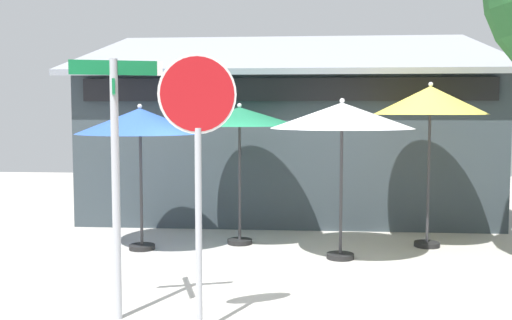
{
  "coord_description": "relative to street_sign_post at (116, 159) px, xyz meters",
  "views": [
    {
      "loc": [
        0.91,
        -7.93,
        2.36
      ],
      "look_at": [
        0.16,
        1.2,
        1.6
      ],
      "focal_mm": 41.64,
      "sensor_mm": 36.0,
      "label": 1
    }
  ],
  "objects": [
    {
      "name": "cafe_building",
      "position": [
        1.73,
        7.45,
        -0.16
      ],
      "size": [
        9.09,
        5.21,
        4.38
      ],
      "color": "#333D42",
      "rests_on": "ground"
    },
    {
      "name": "patio_umbrella_royal_blue_left",
      "position": [
        -0.66,
        3.34,
        0.35
      ],
      "size": [
        2.16,
        2.16,
        2.48
      ],
      "color": "black",
      "rests_on": "ground"
    },
    {
      "name": "patio_umbrella_forest_green_center",
      "position": [
        0.96,
        3.9,
        0.41
      ],
      "size": [
        2.11,
        2.11,
        2.49
      ],
      "color": "black",
      "rests_on": "ground"
    },
    {
      "name": "stop_sign",
      "position": [
        0.99,
        -0.35,
        0.25
      ],
      "size": [
        0.78,
        0.29,
        2.95
      ],
      "color": "#A8AAB2",
      "rests_on": "ground"
    },
    {
      "name": "street_sign_post",
      "position": [
        0.0,
        0.0,
        0.0
      ],
      "size": [
        0.97,
        0.91,
        2.93
      ],
      "color": "#A8AAB2",
      "rests_on": "ground"
    },
    {
      "name": "patio_umbrella_ivory_right",
      "position": [
        2.68,
        2.98,
        0.44
      ],
      "size": [
        2.26,
        2.26,
        2.56
      ],
      "color": "black",
      "rests_on": "ground"
    },
    {
      "name": "patio_umbrella_mustard_far_right",
      "position": [
        4.24,
        3.95,
        0.69
      ],
      "size": [
        1.94,
        1.94,
        2.85
      ],
      "color": "black",
      "rests_on": "ground"
    },
    {
      "name": "ground_plane",
      "position": [
        1.19,
        1.5,
        -1.88
      ],
      "size": [
        28.0,
        28.0,
        0.1
      ],
      "primitive_type": "cube",
      "color": "#ADA8A0"
    }
  ]
}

